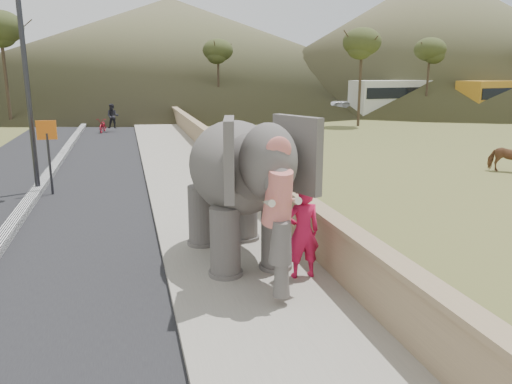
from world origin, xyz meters
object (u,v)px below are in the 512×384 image
at_px(motorcyclist, 107,121).
at_px(lamppost, 33,38).
at_px(elephant_and_man, 237,187).
at_px(cow, 508,157).

bearing_deg(motorcyclist, lamppost, -94.99).
xyz_separation_m(elephant_and_man, motorcyclist, (-3.26, 24.25, -0.91)).
xyz_separation_m(lamppost, motorcyclist, (1.45, 16.60, -4.16)).
bearing_deg(lamppost, cow, -3.36).
bearing_deg(motorcyclist, elephant_and_man, -82.34).
xyz_separation_m(lamppost, elephant_and_man, (4.71, -7.65, -3.26)).
height_order(lamppost, motorcyclist, lamppost).
relative_size(cow, elephant_and_man, 0.34).
bearing_deg(motorcyclist, cow, -48.34).
bearing_deg(lamppost, motorcyclist, 85.01).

